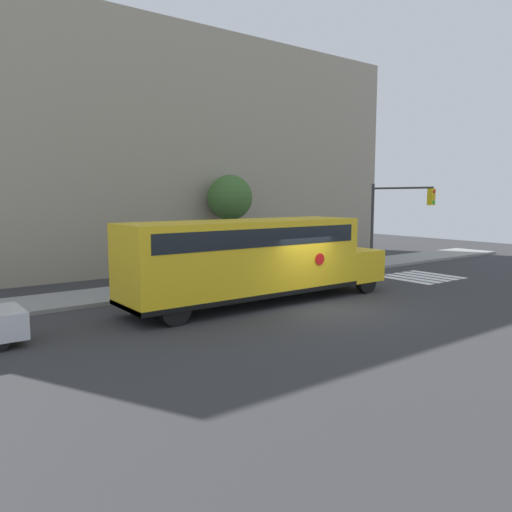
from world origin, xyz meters
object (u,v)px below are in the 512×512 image
(stop_sign, at_px, (346,240))
(traffic_light, at_px, (393,212))
(school_bus, at_px, (253,256))
(tree_near_sidewalk, at_px, (230,198))

(stop_sign, bearing_deg, traffic_light, -55.56)
(school_bus, height_order, tree_near_sidewalk, tree_near_sidewalk)
(tree_near_sidewalk, bearing_deg, stop_sign, -38.53)
(school_bus, bearing_deg, traffic_light, 10.13)
(stop_sign, height_order, traffic_light, traffic_light)
(traffic_light, bearing_deg, school_bus, -169.87)
(stop_sign, bearing_deg, school_bus, -156.96)
(school_bus, xyz_separation_m, stop_sign, (9.13, 3.88, -0.14))
(school_bus, relative_size, tree_near_sidewalk, 2.14)
(tree_near_sidewalk, bearing_deg, school_bus, -118.36)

